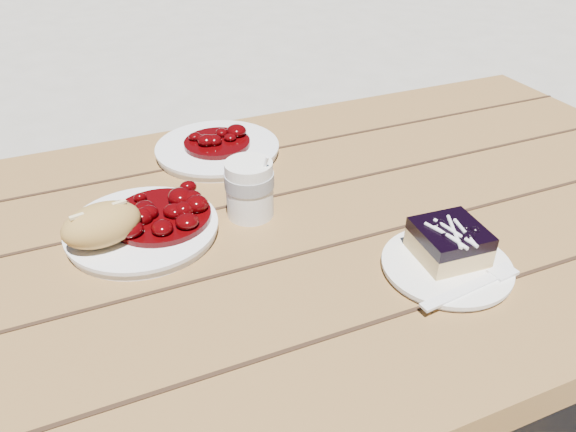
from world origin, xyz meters
name	(u,v)px	position (x,y,z in m)	size (l,w,h in m)	color
picnic_table	(146,343)	(0.00, 0.00, 0.59)	(2.00, 1.55, 0.75)	brown
main_plate	(143,230)	(0.03, 0.06, 0.76)	(0.22, 0.22, 0.02)	white
goulash_stew	(160,207)	(0.06, 0.06, 0.79)	(0.15, 0.15, 0.04)	#420204
bread_roll	(102,225)	(-0.03, 0.04, 0.79)	(0.11, 0.07, 0.06)	#AA8341
dessert_plate	(446,267)	(0.39, -0.19, 0.76)	(0.17, 0.17, 0.01)	white
blueberry_cake	(449,242)	(0.40, -0.17, 0.78)	(0.09, 0.09, 0.05)	#DFBE7A
fork_dessert	(461,291)	(0.37, -0.24, 0.76)	(0.03, 0.16, 0.01)	white
coffee_cup	(250,189)	(0.19, 0.05, 0.80)	(0.07, 0.07, 0.09)	white
second_plate	(218,150)	(0.21, 0.27, 0.76)	(0.22, 0.22, 0.02)	white
second_stew	(217,135)	(0.21, 0.27, 0.79)	(0.12, 0.12, 0.04)	#420204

